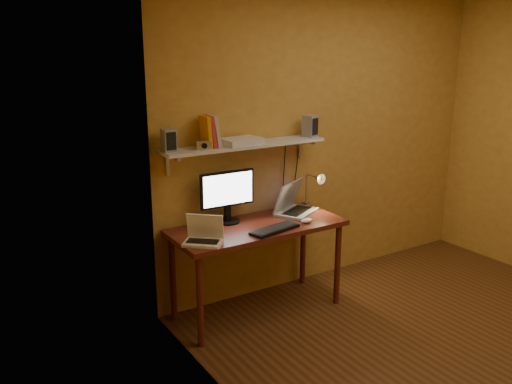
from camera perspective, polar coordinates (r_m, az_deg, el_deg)
room at (r=3.89m, az=22.66°, el=1.69°), size 3.44×3.24×2.64m
desk at (r=4.33m, az=0.17°, el=-4.55°), size 1.40×0.60×0.75m
wall_shelf at (r=4.31m, az=-1.20°, el=4.92°), size 1.40×0.25×0.21m
monitor at (r=4.30m, az=-3.03°, el=-0.20°), size 0.47×0.20×0.42m
laptop at (r=4.61m, az=3.91°, el=-1.31°), size 0.45×0.41×0.27m
netbook at (r=3.93m, az=-5.51°, el=-4.53°), size 0.33×0.32×0.20m
keyboard at (r=4.17m, az=1.98°, el=-3.96°), size 0.44×0.22×0.02m
mouse at (r=4.36m, az=5.36°, el=-3.02°), size 0.11×0.07×0.04m
desk_lamp at (r=4.71m, az=6.17°, el=0.75°), size 0.09×0.23×0.38m
speaker_left at (r=4.01m, az=-9.17°, el=5.40°), size 0.09×0.09×0.17m
speaker_right at (r=4.64m, az=5.71°, el=6.93°), size 0.13×0.13×0.18m
books at (r=4.14m, az=-4.89°, el=6.37°), size 0.13×0.17×0.24m
shelf_camera at (r=4.06m, az=-5.52°, el=4.91°), size 0.12×0.06×0.07m
router at (r=4.26m, az=-1.60°, el=5.37°), size 0.33×0.23×0.05m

